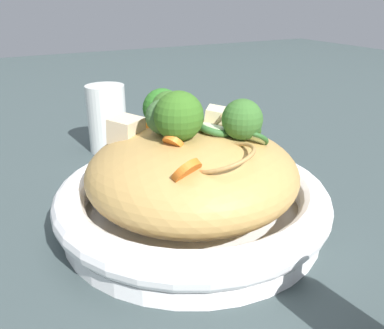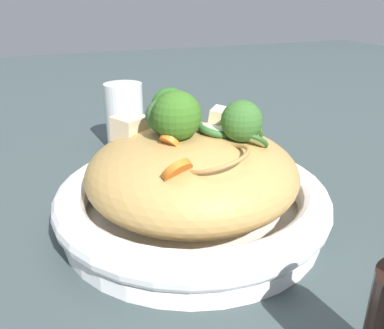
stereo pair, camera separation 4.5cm
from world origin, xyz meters
TOP-DOWN VIEW (x-y plane):
  - ground_plane at (0.00, 0.00)m, footprint 3.00×3.00m
  - serving_bowl at (0.00, 0.00)m, footprint 0.31×0.31m
  - noodle_heap at (-0.00, 0.00)m, footprint 0.23×0.23m
  - broccoli_florets at (-0.00, -0.03)m, footprint 0.13×0.19m
  - carrot_coins at (0.03, 0.03)m, footprint 0.05×0.15m
  - zucchini_slices at (-0.04, 0.02)m, footprint 0.08×0.08m
  - chicken_chunks at (0.01, -0.04)m, footprint 0.15×0.06m
  - drinking_glass at (0.01, -0.28)m, footprint 0.06×0.06m

SIDE VIEW (x-z plane):
  - ground_plane at x=0.00m, z-range 0.00..0.00m
  - serving_bowl at x=0.00m, z-range 0.00..0.05m
  - drinking_glass at x=0.01m, z-range 0.00..0.11m
  - noodle_heap at x=0.00m, z-range 0.01..0.12m
  - carrot_coins at x=0.03m, z-range 0.09..0.12m
  - chicken_chunks at x=0.01m, z-range 0.09..0.12m
  - zucchini_slices at x=-0.04m, z-range 0.09..0.13m
  - broccoli_florets at x=0.00m, z-range 0.08..0.16m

